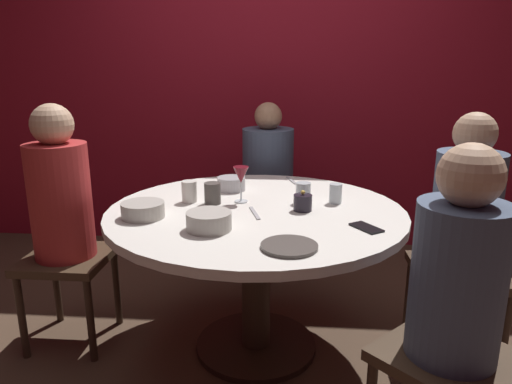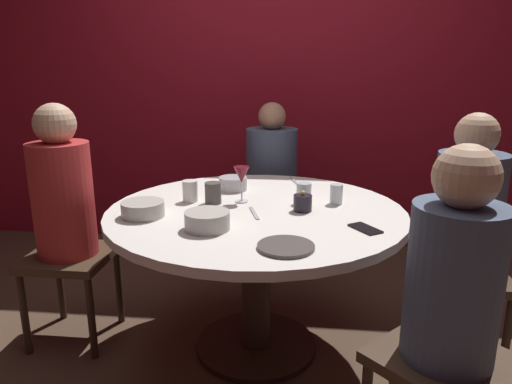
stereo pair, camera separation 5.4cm
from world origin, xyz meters
name	(u,v)px [view 2 (the right image)]	position (x,y,z in m)	size (l,w,h in m)	color
ground_plane	(256,347)	(0.00, 0.00, 0.00)	(8.00, 8.00, 0.00)	#4C3828
back_wall	(278,76)	(0.00, 1.54, 1.30)	(6.00, 0.10, 2.60)	maroon
dining_table	(256,238)	(0.00, 0.00, 0.59)	(1.38, 1.38, 0.74)	silver
seated_diner_left	(63,201)	(-0.94, 0.00, 0.74)	(0.40, 0.40, 1.21)	#3F2D1E
seated_diner_back	(272,168)	(0.00, 0.99, 0.71)	(0.40, 0.40, 1.15)	#3F2D1E
seated_diner_right	(467,217)	(0.95, 0.00, 0.73)	(0.40, 0.40, 1.19)	#3F2D1E
seated_diner_front_right	(453,286)	(0.69, -0.69, 0.72)	(0.57, 0.57, 1.17)	#3F2D1E
candle_holder	(303,203)	(0.22, -0.01, 0.77)	(0.08, 0.08, 0.10)	black
wine_glass	(242,176)	(-0.08, 0.10, 0.86)	(0.08, 0.08, 0.18)	silver
dinner_plate	(286,247)	(0.16, -0.48, 0.74)	(0.21, 0.21, 0.01)	#4C4742
cell_phone	(365,229)	(0.47, -0.24, 0.74)	(0.07, 0.14, 0.01)	black
bowl_serving_large	(233,183)	(-0.16, 0.32, 0.77)	(0.15, 0.15, 0.07)	#B7B7BC
bowl_salad_center	(143,209)	(-0.48, -0.17, 0.77)	(0.19, 0.19, 0.07)	#B2ADA3
bowl_small_white	(207,220)	(-0.17, -0.30, 0.77)	(0.19, 0.19, 0.07)	#B2ADA3
cup_near_candle	(213,193)	(-0.21, 0.06, 0.79)	(0.08, 0.08, 0.10)	#4C4742
cup_by_left_diner	(304,193)	(0.22, 0.11, 0.79)	(0.07, 0.07, 0.10)	silver
cup_by_right_diner	(336,194)	(0.38, 0.12, 0.78)	(0.06, 0.06, 0.10)	silver
cup_center_front	(190,191)	(-0.33, 0.08, 0.79)	(0.07, 0.07, 0.10)	silver
fork_near_plate	(294,181)	(0.16, 0.55, 0.74)	(0.02, 0.18, 0.01)	#B7B7BC
knife_near_plate	(254,213)	(0.00, -0.08, 0.74)	(0.02, 0.18, 0.01)	#B7B7BC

